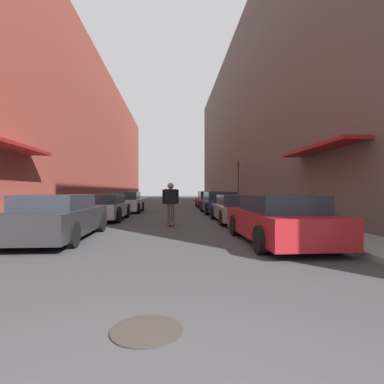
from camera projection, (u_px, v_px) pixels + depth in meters
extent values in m
plane|color=#38383A|center=(171.00, 209.00, 22.08)|extent=(113.71, 113.71, 0.00)
cube|color=gray|center=(116.00, 205.00, 26.92)|extent=(1.80, 51.69, 0.12)
cube|color=gray|center=(225.00, 205.00, 27.56)|extent=(1.80, 51.69, 0.12)
cube|color=brown|center=(83.00, 136.00, 26.70)|extent=(4.00, 51.69, 12.48)
cube|color=maroon|center=(8.00, 145.00, 10.11)|extent=(1.00, 4.80, 0.12)
cube|color=#564C47|center=(256.00, 120.00, 27.72)|extent=(4.00, 51.69, 15.92)
cube|color=maroon|center=(319.00, 148.00, 10.82)|extent=(1.00, 4.80, 0.12)
cube|color=#232326|center=(59.00, 221.00, 8.50)|extent=(1.76, 4.59, 0.67)
cube|color=#232833|center=(56.00, 202.00, 8.27)|extent=(1.53, 2.39, 0.41)
cylinder|color=black|center=(49.00, 222.00, 9.87)|extent=(0.18, 0.64, 0.64)
cylinder|color=black|center=(101.00, 222.00, 9.98)|extent=(0.18, 0.64, 0.64)
cylinder|color=black|center=(0.00, 235.00, 7.03)|extent=(0.18, 0.64, 0.64)
cylinder|color=black|center=(73.00, 235.00, 7.14)|extent=(0.18, 0.64, 0.64)
cube|color=#B7B7BC|center=(104.00, 210.00, 13.91)|extent=(1.88, 4.03, 0.59)
cube|color=#232833|center=(103.00, 199.00, 13.71)|extent=(1.61, 2.11, 0.44)
cylinder|color=black|center=(92.00, 211.00, 15.09)|extent=(0.18, 0.68, 0.68)
cylinder|color=black|center=(127.00, 211.00, 15.20)|extent=(0.18, 0.68, 0.68)
cylinder|color=black|center=(77.00, 215.00, 12.63)|extent=(0.18, 0.68, 0.68)
cylinder|color=black|center=(118.00, 215.00, 12.74)|extent=(0.18, 0.68, 0.68)
cube|color=#B7B7BC|center=(126.00, 204.00, 19.05)|extent=(1.98, 3.97, 0.66)
cube|color=#232833|center=(125.00, 196.00, 18.85)|extent=(1.73, 2.07, 0.46)
cylinder|color=black|center=(114.00, 206.00, 20.21)|extent=(0.18, 0.61, 0.61)
cylinder|color=black|center=(142.00, 206.00, 20.34)|extent=(0.18, 0.61, 0.61)
cylinder|color=black|center=(106.00, 209.00, 17.77)|extent=(0.18, 0.61, 0.61)
cylinder|color=black|center=(138.00, 208.00, 17.90)|extent=(0.18, 0.61, 0.61)
cube|color=maroon|center=(277.00, 224.00, 7.86)|extent=(1.86, 4.38, 0.66)
cube|color=#232833|center=(280.00, 204.00, 7.64)|extent=(1.60, 2.29, 0.42)
cylinder|color=black|center=(234.00, 225.00, 9.14)|extent=(0.18, 0.62, 0.62)
cylinder|color=black|center=(290.00, 225.00, 9.26)|extent=(0.18, 0.62, 0.62)
cylinder|color=black|center=(260.00, 240.00, 6.46)|extent=(0.18, 0.62, 0.62)
cylinder|color=black|center=(337.00, 239.00, 6.57)|extent=(0.18, 0.62, 0.62)
cube|color=gray|center=(238.00, 212.00, 13.05)|extent=(2.05, 4.51, 0.56)
cube|color=#232833|center=(240.00, 200.00, 12.83)|extent=(1.76, 2.36, 0.45)
cylinder|color=black|center=(213.00, 213.00, 14.37)|extent=(0.18, 0.63, 0.63)
cylinder|color=black|center=(252.00, 212.00, 14.50)|extent=(0.18, 0.63, 0.63)
cylinder|color=black|center=(222.00, 218.00, 11.61)|extent=(0.18, 0.63, 0.63)
cylinder|color=black|center=(270.00, 217.00, 11.73)|extent=(0.18, 0.63, 0.63)
cube|color=navy|center=(219.00, 205.00, 18.17)|extent=(1.94, 4.57, 0.59)
cube|color=#232833|center=(219.00, 196.00, 17.95)|extent=(1.67, 2.39, 0.53)
cylinder|color=black|center=(202.00, 206.00, 19.52)|extent=(0.18, 0.68, 0.68)
cylinder|color=black|center=(229.00, 206.00, 19.63)|extent=(0.18, 0.68, 0.68)
cylinder|color=black|center=(207.00, 209.00, 16.71)|extent=(0.18, 0.68, 0.68)
cylinder|color=black|center=(239.00, 209.00, 16.83)|extent=(0.18, 0.68, 0.68)
cube|color=maroon|center=(209.00, 202.00, 23.94)|extent=(1.96, 4.13, 0.66)
cube|color=#232833|center=(210.00, 194.00, 23.73)|extent=(1.69, 2.16, 0.50)
cylinder|color=black|center=(197.00, 203.00, 25.15)|extent=(0.18, 0.62, 0.62)
cylinder|color=black|center=(218.00, 203.00, 25.27)|extent=(0.18, 0.62, 0.62)
cylinder|color=black|center=(199.00, 205.00, 22.62)|extent=(0.18, 0.62, 0.62)
cylinder|color=black|center=(223.00, 205.00, 22.74)|extent=(0.18, 0.62, 0.62)
cube|color=#B2231E|center=(171.00, 224.00, 11.79)|extent=(0.20, 0.78, 0.02)
cylinder|color=beige|center=(169.00, 224.00, 12.03)|extent=(0.03, 0.06, 0.06)
cylinder|color=beige|center=(172.00, 224.00, 12.04)|extent=(0.03, 0.06, 0.06)
cylinder|color=beige|center=(169.00, 225.00, 11.54)|extent=(0.03, 0.06, 0.06)
cylinder|color=beige|center=(172.00, 225.00, 11.55)|extent=(0.03, 0.06, 0.06)
cylinder|color=#47423D|center=(169.00, 214.00, 11.78)|extent=(0.11, 0.11, 0.77)
cylinder|color=#47423D|center=(173.00, 214.00, 11.79)|extent=(0.11, 0.11, 0.77)
cube|color=black|center=(171.00, 197.00, 11.79)|extent=(0.46, 0.21, 0.59)
sphere|color=#8C664C|center=(171.00, 186.00, 11.78)|extent=(0.25, 0.25, 0.25)
cylinder|color=black|center=(164.00, 197.00, 11.77)|extent=(0.09, 0.09, 0.56)
cylinder|color=black|center=(178.00, 197.00, 11.80)|extent=(0.09, 0.09, 0.56)
cylinder|color=#332D28|center=(146.00, 330.00, 2.91)|extent=(0.70, 0.70, 0.02)
cylinder|color=#2D2D2D|center=(238.00, 184.00, 23.14)|extent=(0.10, 0.10, 3.56)
cube|color=#332D0F|center=(238.00, 164.00, 23.14)|extent=(0.16, 0.16, 0.45)
sphere|color=red|center=(239.00, 162.00, 23.05)|extent=(0.11, 0.11, 0.11)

